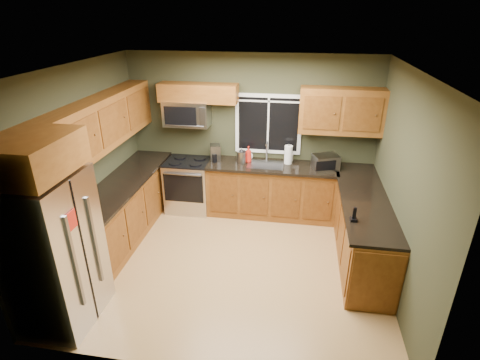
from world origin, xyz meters
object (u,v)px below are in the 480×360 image
(soap_bottle_a, at_px, (248,154))
(refrigerator, at_px, (55,252))
(microwave, at_px, (187,113))
(soap_bottle_c, at_px, (250,155))
(paper_towel_roll, at_px, (288,155))
(soap_bottle_b, at_px, (290,156))
(cordless_phone, at_px, (354,217))
(kettle, at_px, (241,157))
(toaster_oven, at_px, (326,162))
(coffee_maker, at_px, (215,153))
(range, at_px, (189,185))

(soap_bottle_a, bearing_deg, refrigerator, -121.34)
(microwave, distance_m, soap_bottle_c, 1.27)
(refrigerator, distance_m, paper_towel_roll, 3.78)
(soap_bottle_b, bearing_deg, soap_bottle_a, -168.40)
(cordless_phone, bearing_deg, kettle, 135.34)
(microwave, xyz_separation_m, kettle, (0.94, -0.13, -0.67))
(kettle, bearing_deg, cordless_phone, -44.66)
(microwave, xyz_separation_m, soap_bottle_a, (1.05, -0.05, -0.65))
(toaster_oven, relative_size, cordless_phone, 2.52)
(soap_bottle_a, height_order, soap_bottle_b, soap_bottle_a)
(soap_bottle_c, bearing_deg, kettle, -115.16)
(coffee_maker, distance_m, kettle, 0.47)
(toaster_oven, height_order, soap_bottle_c, toaster_oven)
(coffee_maker, distance_m, soap_bottle_b, 1.28)
(toaster_oven, height_order, kettle, kettle)
(soap_bottle_c, bearing_deg, soap_bottle_a, -89.75)
(kettle, relative_size, soap_bottle_c, 1.69)
(kettle, height_order, paper_towel_roll, paper_towel_roll)
(range, distance_m, soap_bottle_a, 1.22)
(soap_bottle_b, distance_m, cordless_phone, 2.05)
(paper_towel_roll, relative_size, soap_bottle_b, 1.94)
(soap_bottle_b, bearing_deg, coffee_maker, -172.42)
(refrigerator, distance_m, cordless_phone, 3.48)
(soap_bottle_b, height_order, soap_bottle_c, soap_bottle_b)
(microwave, bearing_deg, soap_bottle_c, 5.13)
(refrigerator, xyz_separation_m, cordless_phone, (3.29, 1.13, 0.10))
(paper_towel_roll, height_order, soap_bottle_c, paper_towel_roll)
(range, xyz_separation_m, soap_bottle_b, (1.75, 0.23, 0.56))
(soap_bottle_b, distance_m, soap_bottle_c, 0.70)
(microwave, height_order, cordless_phone, microwave)
(kettle, height_order, soap_bottle_a, soap_bottle_a)
(range, distance_m, cordless_phone, 3.12)
(coffee_maker, relative_size, soap_bottle_b, 1.58)
(paper_towel_roll, distance_m, cordless_phone, 1.98)
(kettle, distance_m, cordless_phone, 2.33)
(range, xyz_separation_m, soap_bottle_c, (1.05, 0.23, 0.55))
(soap_bottle_c, bearing_deg, refrigerator, -120.10)
(toaster_oven, bearing_deg, cordless_phone, -80.33)
(coffee_maker, bearing_deg, soap_bottle_b, 7.58)
(range, distance_m, soap_bottle_b, 1.85)
(range, bearing_deg, soap_bottle_a, 4.72)
(kettle, distance_m, soap_bottle_b, 0.84)
(toaster_oven, bearing_deg, coffee_maker, 177.22)
(range, height_order, cordless_phone, cordless_phone)
(refrigerator, height_order, soap_bottle_a, refrigerator)
(toaster_oven, bearing_deg, kettle, 178.75)
(coffee_maker, height_order, kettle, coffee_maker)
(refrigerator, height_order, paper_towel_roll, refrigerator)
(toaster_oven, xyz_separation_m, soap_bottle_b, (-0.58, 0.26, -0.03))
(toaster_oven, relative_size, paper_towel_roll, 1.35)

